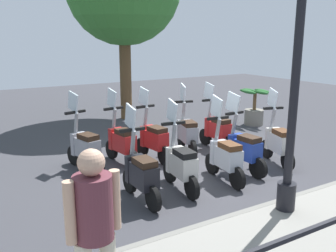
% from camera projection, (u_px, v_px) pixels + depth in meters
% --- Properties ---
extents(ground_plane, '(28.00, 28.00, 0.00)m').
position_uv_depth(ground_plane, '(194.00, 169.00, 7.50)').
color(ground_plane, '#38383D').
extents(promenade_walkway, '(2.20, 20.00, 0.15)m').
position_uv_depth(promenade_walkway, '(334.00, 235.00, 4.85)').
color(promenade_walkway, gray).
rests_on(promenade_walkway, ground_plane).
extents(lamp_post_near, '(0.26, 0.90, 4.48)m').
position_uv_depth(lamp_post_near, '(296.00, 71.00, 4.96)').
color(lamp_post_near, black).
rests_on(lamp_post_near, promenade_walkway).
extents(pedestrian_distant, '(0.35, 0.49, 1.59)m').
position_uv_depth(pedestrian_distant, '(94.00, 226.00, 3.05)').
color(pedestrian_distant, beige).
rests_on(pedestrian_distant, promenade_walkway).
extents(potted_palm, '(1.06, 0.66, 1.05)m').
position_uv_depth(potted_palm, '(254.00, 110.00, 11.11)').
color(potted_palm, slate).
rests_on(potted_palm, ground_plane).
extents(scooter_near_0, '(1.20, 0.54, 1.54)m').
position_uv_depth(scooter_near_0, '(278.00, 142.00, 7.66)').
color(scooter_near_0, black).
rests_on(scooter_near_0, ground_plane).
extents(scooter_near_1, '(1.23, 0.44, 1.54)m').
position_uv_depth(scooter_near_1, '(243.00, 148.00, 7.19)').
color(scooter_near_1, black).
rests_on(scooter_near_1, ground_plane).
extents(scooter_near_2, '(1.23, 0.44, 1.54)m').
position_uv_depth(scooter_near_2, '(225.00, 156.00, 6.74)').
color(scooter_near_2, black).
rests_on(scooter_near_2, ground_plane).
extents(scooter_near_3, '(1.23, 0.44, 1.54)m').
position_uv_depth(scooter_near_3, '(180.00, 164.00, 6.34)').
color(scooter_near_3, black).
rests_on(scooter_near_3, ground_plane).
extents(scooter_near_4, '(1.23, 0.44, 1.54)m').
position_uv_depth(scooter_near_4, '(141.00, 173.00, 5.90)').
color(scooter_near_4, black).
rests_on(scooter_near_4, ground_plane).
extents(scooter_far_0, '(1.23, 0.44, 1.54)m').
position_uv_depth(scooter_far_0, '(217.00, 129.00, 8.68)').
color(scooter_far_0, black).
rests_on(scooter_far_0, ground_plane).
extents(scooter_far_1, '(1.21, 0.53, 1.54)m').
position_uv_depth(scooter_far_1, '(187.00, 132.00, 8.41)').
color(scooter_far_1, black).
rests_on(scooter_far_1, ground_plane).
extents(scooter_far_2, '(1.23, 0.44, 1.54)m').
position_uv_depth(scooter_far_2, '(153.00, 138.00, 7.89)').
color(scooter_far_2, black).
rests_on(scooter_far_2, ground_plane).
extents(scooter_far_3, '(1.23, 0.44, 1.54)m').
position_uv_depth(scooter_far_3, '(121.00, 141.00, 7.68)').
color(scooter_far_3, black).
rests_on(scooter_far_3, ground_plane).
extents(scooter_far_4, '(1.22, 0.51, 1.54)m').
position_uv_depth(scooter_far_4, '(85.00, 147.00, 7.31)').
color(scooter_far_4, black).
rests_on(scooter_far_4, ground_plane).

